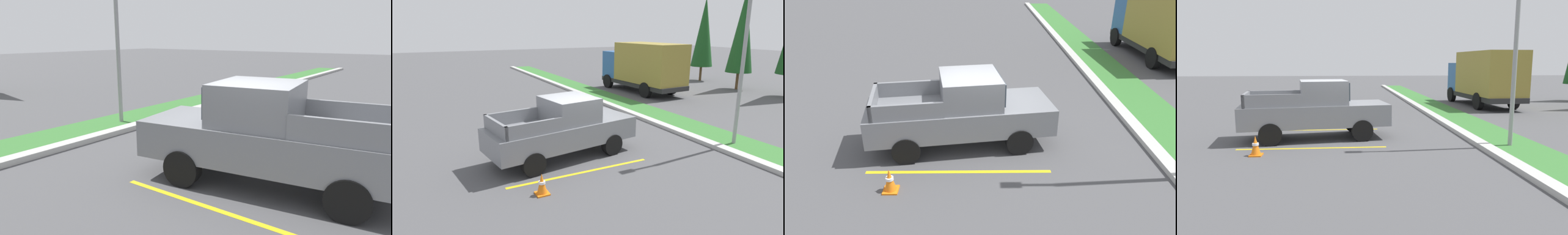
# 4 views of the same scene
# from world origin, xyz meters

# --- Properties ---
(ground_plane) EXTENTS (120.00, 120.00, 0.00)m
(ground_plane) POSITION_xyz_m (0.00, 0.00, 0.00)
(ground_plane) COLOR #4C4C4F
(parking_line_near) EXTENTS (0.12, 4.80, 0.01)m
(parking_line_near) POSITION_xyz_m (-1.55, -0.54, 0.00)
(parking_line_near) COLOR yellow
(parking_line_near) RESTS_ON ground
(parking_line_far) EXTENTS (0.12, 4.80, 0.01)m
(parking_line_far) POSITION_xyz_m (1.55, -0.54, 0.00)
(parking_line_far) COLOR yellow
(parking_line_far) RESTS_ON ground
(curb_strip) EXTENTS (56.00, 0.40, 0.15)m
(curb_strip) POSITION_xyz_m (0.00, 5.00, 0.07)
(curb_strip) COLOR #B2B2AD
(curb_strip) RESTS_ON ground
(pickup_truck_main) EXTENTS (2.65, 5.45, 2.10)m
(pickup_truck_main) POSITION_xyz_m (-0.01, -0.49, 1.04)
(pickup_truck_main) COLOR black
(pickup_truck_main) RESTS_ON ground
(cargo_truck_distant) EXTENTS (6.91, 2.77, 3.40)m
(cargo_truck_distant) POSITION_xyz_m (-8.83, 9.31, 1.85)
(cargo_truck_distant) COLOR black
(cargo_truck_distant) RESTS_ON ground
(traffic_cone) EXTENTS (0.36, 0.36, 0.60)m
(traffic_cone) POSITION_xyz_m (2.32, -2.13, 0.29)
(traffic_cone) COLOR orange
(traffic_cone) RESTS_ON ground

